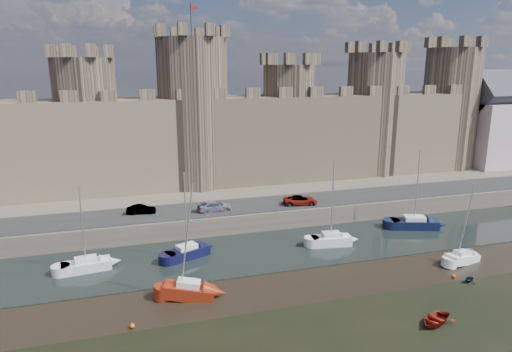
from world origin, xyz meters
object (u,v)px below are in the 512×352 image
object	(u,v)px
car_1	(141,210)
sailboat_0	(86,264)
car_2	(215,206)
sailboat_1	(187,252)
car_3	(300,200)
sailboat_4	(189,290)
sailboat_3	(414,223)
sailboat_2	(331,239)
sailboat_5	(462,257)

from	to	relation	value
car_1	sailboat_0	size ratio (longest dim) A/B	0.40
car_1	sailboat_0	xyz separation A→B (m)	(-6.32, -10.31, -2.37)
car_2	sailboat_1	size ratio (longest dim) A/B	0.46
car_1	car_3	distance (m)	21.58
car_1	car_3	bearing A→B (deg)	-89.24
car_1	sailboat_4	bearing A→B (deg)	-163.53
sailboat_0	sailboat_3	distance (m)	41.57
car_2	car_3	size ratio (longest dim) A/B	0.97
car_2	car_3	bearing A→B (deg)	-98.23
car_2	sailboat_1	xyz separation A→B (m)	(-4.94, -8.55, -2.38)
car_1	sailboat_0	distance (m)	12.32
sailboat_0	sailboat_1	bearing A→B (deg)	-6.14
sailboat_4	car_2	bearing A→B (deg)	86.46
sailboat_1	car_2	bearing A→B (deg)	37.76
car_2	sailboat_1	bearing A→B (deg)	144.76
sailboat_0	sailboat_2	size ratio (longest dim) A/B	0.90
sailboat_4	sailboat_0	bearing A→B (deg)	152.86
sailboat_2	car_1	bearing A→B (deg)	161.26
sailboat_3	sailboat_1	bearing A→B (deg)	-159.72
car_2	sailboat_5	distance (m)	30.60
car_1	sailboat_2	size ratio (longest dim) A/B	0.36
sailboat_1	sailboat_0	bearing A→B (deg)	159.24
sailboat_1	sailboat_4	distance (m)	9.24
sailboat_1	sailboat_4	bearing A→B (deg)	-119.09
car_2	sailboat_5	world-z (taller)	sailboat_5
sailboat_1	sailboat_2	distance (m)	17.42
car_1	sailboat_4	world-z (taller)	sailboat_4
sailboat_0	car_3	bearing A→B (deg)	8.83
sailboat_1	sailboat_5	xyz separation A→B (m)	(29.27, -9.84, -0.12)
sailboat_4	sailboat_5	bearing A→B (deg)	14.04
sailboat_5	car_3	bearing A→B (deg)	111.73
sailboat_0	sailboat_4	xyz separation A→B (m)	(9.73, -8.90, 0.06)
sailboat_0	sailboat_5	bearing A→B (deg)	-21.01
sailboat_0	sailboat_4	world-z (taller)	sailboat_4
car_3	sailboat_0	size ratio (longest dim) A/B	0.51
sailboat_4	sailboat_3	bearing A→B (deg)	33.19
sailboat_0	sailboat_4	size ratio (longest dim) A/B	0.83
car_1	car_3	xyz separation A→B (m)	(21.48, -2.12, 0.05)
car_3	sailboat_5	xyz separation A→B (m)	(12.31, -17.76, -2.49)
sailboat_3	sailboat_4	world-z (taller)	sailboat_4
car_3	sailboat_2	world-z (taller)	sailboat_2
sailboat_1	sailboat_2	world-z (taller)	sailboat_2
sailboat_4	sailboat_2	bearing A→B (deg)	38.62
car_1	sailboat_4	distance (m)	19.65
car_3	sailboat_3	size ratio (longest dim) A/B	0.45
car_1	sailboat_2	world-z (taller)	sailboat_2
sailboat_2	sailboat_4	distance (m)	20.13
sailboat_2	sailboat_3	size ratio (longest dim) A/B	0.98
car_3	car_2	bearing A→B (deg)	98.21
sailboat_4	sailboat_1	bearing A→B (deg)	98.43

